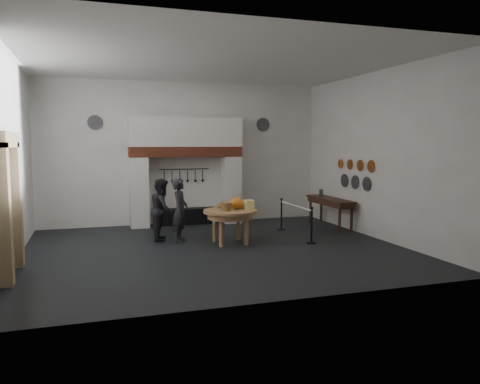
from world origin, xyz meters
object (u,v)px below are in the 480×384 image
object	(u,v)px
iron_range	(186,216)
visitor_far	(162,209)
work_table	(230,211)
barrier_post_near	(312,226)
side_table	(330,199)
barrier_post_far	(281,215)
visitor_near	(180,210)

from	to	relation	value
iron_range	visitor_far	xyz separation A→B (m)	(-1.08, -2.22, 0.57)
work_table	barrier_post_near	world-z (taller)	barrier_post_near
barrier_post_near	side_table	bearing A→B (deg)	50.79
iron_range	work_table	world-z (taller)	work_table
visitor_far	barrier_post_far	size ratio (longest dim) A/B	1.82
side_table	work_table	bearing A→B (deg)	-160.12
work_table	visitor_near	bearing A→B (deg)	153.60
visitor_near	barrier_post_far	size ratio (longest dim) A/B	1.86
barrier_post_far	side_table	bearing A→B (deg)	-1.98
visitor_far	barrier_post_near	bearing A→B (deg)	-101.79
iron_range	side_table	xyz separation A→B (m)	(4.10, -1.91, 0.62)
iron_range	barrier_post_far	world-z (taller)	barrier_post_far
barrier_post_far	visitor_near	bearing A→B (deg)	-166.60
iron_range	barrier_post_near	world-z (taller)	barrier_post_near
iron_range	work_table	xyz separation A→B (m)	(0.51, -3.21, 0.59)
barrier_post_near	iron_range	bearing A→B (deg)	123.08
visitor_far	side_table	bearing A→B (deg)	-73.86
side_table	barrier_post_far	world-z (taller)	same
visitor_far	barrier_post_far	bearing A→B (deg)	-71.51
visitor_near	barrier_post_far	distance (m)	3.30
barrier_post_near	visitor_near	bearing A→B (deg)	158.76
visitor_far	barrier_post_near	size ratio (longest dim) A/B	1.82
work_table	visitor_near	distance (m)	1.33
work_table	visitor_far	world-z (taller)	visitor_far
iron_range	visitor_far	bearing A→B (deg)	-115.88
barrier_post_far	iron_range	bearing A→B (deg)	143.51
iron_range	barrier_post_far	distance (m)	3.13
visitor_near	side_table	xyz separation A→B (m)	(4.78, 0.71, 0.03)
side_table	barrier_post_near	bearing A→B (deg)	-129.21
side_table	barrier_post_near	distance (m)	2.55
work_table	side_table	bearing A→B (deg)	19.88
iron_range	visitor_near	xyz separation A→B (m)	(-0.68, -2.62, 0.59)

